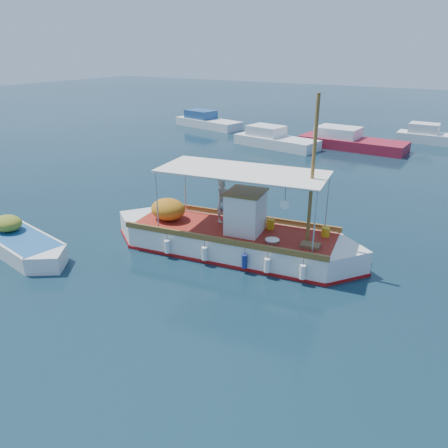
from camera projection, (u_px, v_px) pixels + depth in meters
The scene contains 7 objects.
ground at pixel (240, 263), 16.59m from camera, with size 160.00×160.00×0.00m, color black.
fishing_caique at pixel (231, 238), 17.32m from camera, with size 10.48×3.92×6.46m.
dinghy at pixel (18, 243), 17.48m from camera, with size 6.05×2.49×1.50m.
bg_boat_nw at pixel (274, 141), 35.42m from camera, with size 7.21×3.45×1.80m.
bg_boat_n at pixel (349, 142), 34.85m from camera, with size 8.41×3.26×1.80m.
bg_boat_far_w at pixel (207, 122), 43.90m from camera, with size 7.63×3.78×1.80m.
bg_boat_far_n at pixel (431, 137), 36.68m from camera, with size 5.77×2.09×1.80m.
Camera 1 is at (7.10, -12.98, 7.67)m, focal length 35.00 mm.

